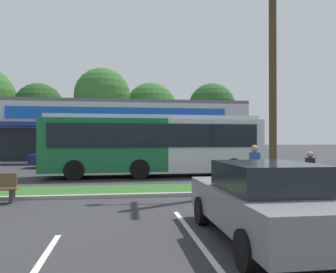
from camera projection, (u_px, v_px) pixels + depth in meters
grass_median at (193, 189)px, 13.03m from camera, size 56.00×2.20×0.12m
curb_lip at (200, 194)px, 11.83m from camera, size 56.00×0.24×0.12m
parking_stripe_1 at (195, 237)px, 6.76m from camera, size 0.12×4.80×0.01m
parking_stripe_2 at (333, 241)px, 6.51m from camera, size 0.12×4.80×0.01m
storefront_building at (120, 132)px, 35.39m from camera, size 23.19×15.27×5.49m
tree_left at (39, 108)px, 40.56m from camera, size 5.94×5.94×8.82m
tree_mid_left at (102, 96)px, 41.25m from camera, size 6.90×6.90×10.81m
tree_mid at (151, 109)px, 45.43m from camera, size 6.98×6.98×9.69m
tree_mid_right at (212, 107)px, 45.34m from camera, size 6.36×6.36×9.59m
utility_pole at (269, 45)px, 13.35m from camera, size 3.03×2.40×10.85m
city_bus at (154, 144)px, 17.94m from camera, size 11.62×2.93×3.25m
car_2 at (63, 157)px, 23.54m from camera, size 4.34×1.93×1.41m
car_3 at (179, 156)px, 24.81m from camera, size 4.21×2.01×1.41m
car_4 at (264, 201)px, 6.49m from camera, size 1.98×4.56×1.54m
pedestrian_by_pole at (255, 172)px, 10.95m from camera, size 0.36×0.36×1.80m
pedestrian_mid at (310, 175)px, 11.11m from camera, size 0.32×0.32×1.59m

